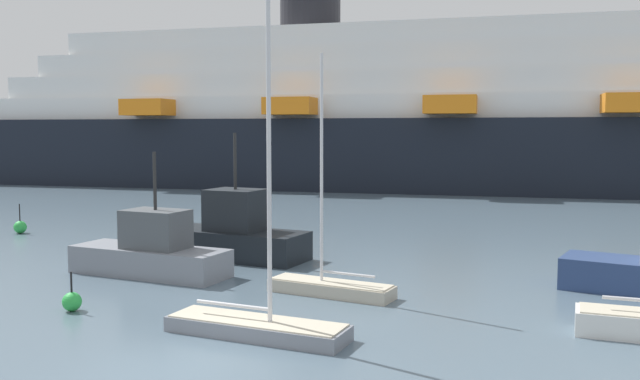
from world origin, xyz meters
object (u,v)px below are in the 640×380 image
sailboat_1 (257,320)px  fishing_boat_2 (152,252)px  cruise_ship (531,117)px  sailboat_0 (330,284)px  channel_buoy_2 (72,301)px  fishing_boat_0 (231,235)px  channel_buoy_1 (20,227)px

sailboat_1 → fishing_boat_2: bearing=145.3°
cruise_ship → sailboat_0: bearing=-100.4°
channel_buoy_2 → cruise_ship: (17.06, 46.50, 6.30)m
fishing_boat_0 → channel_buoy_2: fishing_boat_0 is taller
channel_buoy_2 → channel_buoy_1: bearing=130.6°
channel_buoy_1 → channel_buoy_2: 17.39m
sailboat_0 → channel_buoy_2: size_ratio=6.59×
sailboat_1 → channel_buoy_1: size_ratio=6.30×
sailboat_1 → cruise_ship: 49.30m
channel_buoy_1 → fishing_boat_0: bearing=-17.6°
fishing_boat_0 → cruise_ship: bearing=80.9°
channel_buoy_1 → cruise_ship: size_ratio=0.01×
channel_buoy_2 → cruise_ship: size_ratio=0.01×
fishing_boat_2 → cruise_ship: bearing=79.9°
sailboat_0 → channel_buoy_2: sailboat_0 is taller
channel_buoy_1 → sailboat_1: bearing=-39.5°
sailboat_0 → fishing_boat_2: 7.32m
fishing_boat_0 → sailboat_0: bearing=-32.3°
fishing_boat_0 → cruise_ship: cruise_ship is taller
fishing_boat_2 → cruise_ship: cruise_ship is taller
fishing_boat_2 → channel_buoy_1: size_ratio=4.14×
sailboat_1 → channel_buoy_1: bearing=152.1°
sailboat_0 → fishing_boat_2: bearing=3.0°
sailboat_1 → fishing_boat_0: bearing=124.7°
fishing_boat_2 → channel_buoy_2: 5.22m
fishing_boat_2 → channel_buoy_2: fishing_boat_2 is taller
fishing_boat_2 → cruise_ship: 45.04m
sailboat_1 → fishing_boat_2: sailboat_1 is taller
fishing_boat_0 → channel_buoy_1: 13.77m
channel_buoy_1 → fishing_boat_2: bearing=-35.2°
sailboat_0 → channel_buoy_2: 8.01m
fishing_boat_0 → cruise_ship: size_ratio=0.06×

